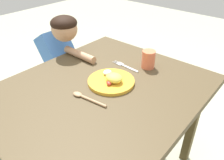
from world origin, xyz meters
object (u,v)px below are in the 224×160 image
Objects in this scene: spoon at (85,98)px; drinking_cup at (148,59)px; plate at (112,80)px; person at (60,70)px; fork at (125,66)px.

spoon is 1.85× the size of drinking_cup.
person is (0.09, 0.58, -0.20)m from plate.
plate is 0.28m from drinking_cup.
fork is at bearing 100.31° from person.
spoon is at bearing 64.15° from person.
plate is at bearing -99.07° from spoon.
plate is 0.62m from person.
plate is 1.27× the size of spoon.
plate is 0.20m from fork.
person is at bearing -33.12° from spoon.
drinking_cup is at bearing -138.52° from fork.
drinking_cup reaches higher than fork.
drinking_cup is at bearing -11.07° from plate.
fork is 1.80× the size of drinking_cup.
spoon reaches higher than fork.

